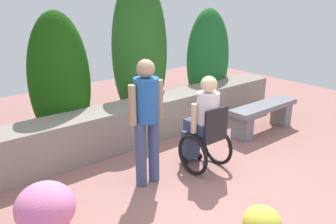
{
  "coord_description": "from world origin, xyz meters",
  "views": [
    {
      "loc": [
        -2.65,
        -2.51,
        2.31
      ],
      "look_at": [
        0.05,
        0.79,
        0.85
      ],
      "focal_mm": 36.63,
      "sensor_mm": 36.0,
      "label": 1
    }
  ],
  "objects_px": {
    "person_in_wheelchair": "(204,126)",
    "person_standing_companion": "(147,115)",
    "flower_pot_terracotta_by_wall": "(46,211)",
    "stone_bench": "(263,114)"
  },
  "relations": [
    {
      "from": "person_in_wheelchair",
      "to": "person_standing_companion",
      "type": "relative_size",
      "value": 0.83
    },
    {
      "from": "person_in_wheelchair",
      "to": "flower_pot_terracotta_by_wall",
      "type": "distance_m",
      "value": 2.26
    },
    {
      "from": "stone_bench",
      "to": "flower_pot_terracotta_by_wall",
      "type": "xyz_separation_m",
      "value": [
        -4.02,
        -0.35,
        -0.04
      ]
    },
    {
      "from": "person_in_wheelchair",
      "to": "person_standing_companion",
      "type": "height_order",
      "value": "person_standing_companion"
    },
    {
      "from": "stone_bench",
      "to": "flower_pot_terracotta_by_wall",
      "type": "distance_m",
      "value": 4.03
    },
    {
      "from": "stone_bench",
      "to": "person_standing_companion",
      "type": "bearing_deg",
      "value": -168.69
    },
    {
      "from": "person_in_wheelchair",
      "to": "flower_pot_terracotta_by_wall",
      "type": "xyz_separation_m",
      "value": [
        -2.24,
        -0.05,
        -0.33
      ]
    },
    {
      "from": "person_in_wheelchair",
      "to": "flower_pot_terracotta_by_wall",
      "type": "relative_size",
      "value": 2.26
    },
    {
      "from": "stone_bench",
      "to": "person_in_wheelchair",
      "type": "bearing_deg",
      "value": -162.13
    },
    {
      "from": "flower_pot_terracotta_by_wall",
      "to": "stone_bench",
      "type": "bearing_deg",
      "value": 4.99
    }
  ]
}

